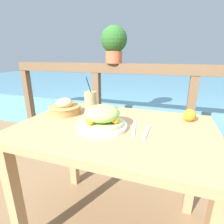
# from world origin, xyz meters

# --- Properties ---
(patio_table) EXTENTS (1.07, 0.72, 0.74)m
(patio_table) POSITION_xyz_m (0.00, 0.00, 0.63)
(patio_table) COLOR tan
(patio_table) RESTS_ON ground_plane
(railing_fence) EXTENTS (2.80, 0.08, 1.04)m
(railing_fence) POSITION_xyz_m (0.00, 0.79, 0.75)
(railing_fence) COLOR brown
(railing_fence) RESTS_ON ground_plane
(sea_backdrop) EXTENTS (12.00, 4.00, 0.49)m
(sea_backdrop) POSITION_xyz_m (0.00, 3.29, 0.25)
(sea_backdrop) COLOR #568EA8
(sea_backdrop) RESTS_ON ground_plane
(salad_plate) EXTENTS (0.27, 0.27, 0.12)m
(salad_plate) POSITION_xyz_m (-0.05, -0.05, 0.79)
(salad_plate) COLOR white
(salad_plate) RESTS_ON patio_table
(drink_glass) EXTENTS (0.08, 0.08, 0.25)m
(drink_glass) POSITION_xyz_m (-0.21, 0.14, 0.82)
(drink_glass) COLOR tan
(drink_glass) RESTS_ON patio_table
(bread_basket) EXTENTS (0.21, 0.21, 0.11)m
(bread_basket) POSITION_xyz_m (-0.38, 0.10, 0.78)
(bread_basket) COLOR #AD7F47
(bread_basket) RESTS_ON patio_table
(potted_plant) EXTENTS (0.24, 0.24, 0.33)m
(potted_plant) POSITION_xyz_m (-0.27, 0.79, 1.23)
(potted_plant) COLOR #B75B38
(potted_plant) RESTS_ON railing_fence
(fork) EXTENTS (0.05, 0.18, 0.00)m
(fork) POSITION_xyz_m (0.11, -0.01, 0.74)
(fork) COLOR silver
(fork) RESTS_ON patio_table
(knife) EXTENTS (0.02, 0.18, 0.00)m
(knife) POSITION_xyz_m (0.18, -0.03, 0.74)
(knife) COLOR silver
(knife) RESTS_ON patio_table
(orange_near_basket) EXTENTS (0.07, 0.07, 0.07)m
(orange_near_basket) POSITION_xyz_m (0.39, 0.22, 0.78)
(orange_near_basket) COLOR orange
(orange_near_basket) RESTS_ON patio_table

